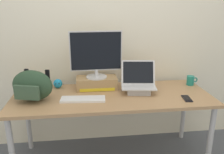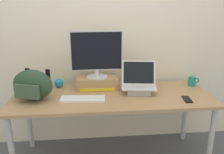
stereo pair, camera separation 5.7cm
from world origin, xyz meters
name	(u,v)px [view 1 (the left image)]	position (x,y,z in m)	size (l,w,h in m)	color
back_wall	(107,29)	(0.00, 0.46, 1.30)	(7.00, 0.10, 2.60)	silver
desk	(112,101)	(0.00, 0.00, 0.65)	(1.89, 0.72, 0.72)	#A87F56
toner_box_yellow	(97,83)	(-0.13, 0.20, 0.78)	(0.41, 0.21, 0.12)	#A88456
desktop_monitor	(96,54)	(-0.13, 0.20, 1.08)	(0.52, 0.21, 0.47)	silver
open_laptop	(138,86)	(0.27, 0.05, 0.78)	(0.36, 0.29, 0.30)	#ADADB2
external_keyboard	(83,99)	(-0.28, -0.10, 0.73)	(0.41, 0.16, 0.02)	white
messenger_backpack	(32,86)	(-0.72, -0.04, 0.86)	(0.41, 0.29, 0.28)	#28422D
coffee_mug	(191,80)	(0.87, 0.18, 0.77)	(0.12, 0.08, 0.10)	#1E7F70
cell_phone	(187,98)	(0.67, -0.19, 0.72)	(0.08, 0.16, 0.01)	black
plush_toy	(58,83)	(-0.53, 0.27, 0.76)	(0.09, 0.09, 0.09)	#2393CC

